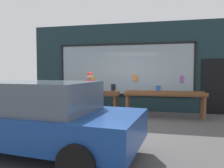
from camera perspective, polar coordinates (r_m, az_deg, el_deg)
The scene contains 8 objects.
ground_plane at distance 6.93m, azimuth 0.82°, elevation -10.18°, with size 40.00×40.00×0.00m, color #474444.
shopfront_facade at distance 9.10m, azimuth 4.16°, elevation 4.29°, with size 8.23×0.29×3.60m.
display_table_left at distance 8.33m, azimuth -7.69°, elevation -3.06°, with size 2.77×0.65×0.87m.
display_table_right at distance 7.80m, azimuth 13.51°, elevation -3.21°, with size 2.77×0.67×0.92m.
person_browsing at distance 7.73m, azimuth -5.77°, elevation -1.81°, with size 0.29×0.64×1.61m.
small_dog at distance 7.58m, azimuth -3.35°, elevation -7.17°, with size 0.30×0.60×0.37m.
sandwich_board_sign at distance 9.56m, azimuth -20.74°, elevation -3.96°, with size 0.65×0.85×0.88m.
parked_car at distance 4.62m, azimuth -19.70°, elevation -7.73°, with size 4.36×2.25×1.41m.
Camera 1 is at (1.39, -6.60, 1.60)m, focal length 35.00 mm.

